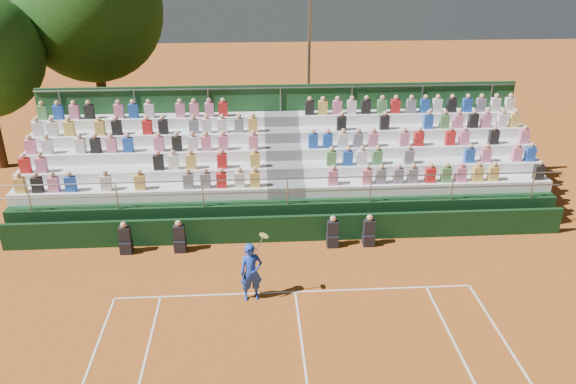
{
  "coord_description": "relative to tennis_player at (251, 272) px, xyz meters",
  "views": [
    {
      "loc": [
        -1.14,
        -14.41,
        9.99
      ],
      "look_at": [
        0.0,
        3.5,
        1.8
      ],
      "focal_mm": 35.0,
      "sensor_mm": 36.0,
      "label": 1
    }
  ],
  "objects": [
    {
      "name": "line_officials",
      "position": [
        0.05,
        2.99,
        -0.45
      ],
      "size": [
        8.86,
        0.4,
        1.19
      ],
      "color": "black",
      "rests_on": "ground"
    },
    {
      "name": "tennis_player",
      "position": [
        0.0,
        0.0,
        0.0
      ],
      "size": [
        0.9,
        0.55,
        2.22
      ],
      "color": "#193EBE",
      "rests_on": "ground"
    },
    {
      "name": "courtside_wall",
      "position": [
        1.33,
        3.44,
        -0.43
      ],
      "size": [
        20.0,
        0.15,
        1.0
      ],
      "primitive_type": "cube",
      "color": "black",
      "rests_on": "ground"
    },
    {
      "name": "floodlight_mast",
      "position": [
        3.01,
        13.71,
        4.14
      ],
      "size": [
        0.6,
        0.25,
        8.78
      ],
      "color": "gray",
      "rests_on": "ground"
    },
    {
      "name": "grandstand",
      "position": [
        1.33,
        6.68,
        0.17
      ],
      "size": [
        20.0,
        5.2,
        4.4
      ],
      "color": "black",
      "rests_on": "ground"
    },
    {
      "name": "ground",
      "position": [
        1.33,
        0.24,
        -0.93
      ],
      "size": [
        90.0,
        90.0,
        0.0
      ],
      "primitive_type": "plane",
      "color": "#AE561D",
      "rests_on": "ground"
    },
    {
      "name": "tree_east",
      "position": [
        -7.65,
        15.09,
        5.78
      ],
      "size": [
        7.04,
        7.04,
        10.24
      ],
      "color": "#342013",
      "rests_on": "ground"
    }
  ]
}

